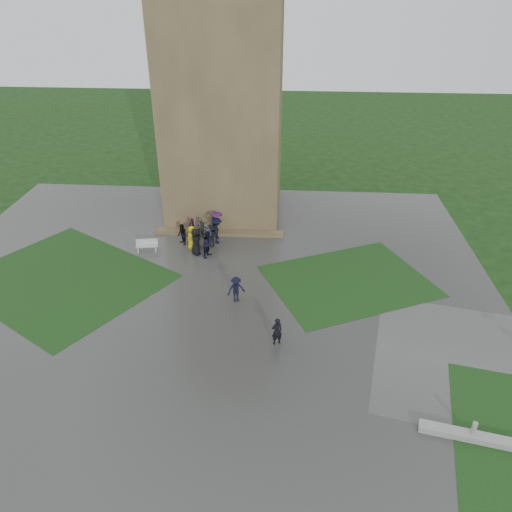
# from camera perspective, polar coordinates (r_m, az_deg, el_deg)

# --- Properties ---
(ground) EXTENTS (120.00, 120.00, 0.00)m
(ground) POSITION_cam_1_polar(r_m,az_deg,el_deg) (26.30, -7.34, -8.04)
(ground) COLOR black
(plaza) EXTENTS (34.00, 34.00, 0.02)m
(plaza) POSITION_cam_1_polar(r_m,az_deg,el_deg) (27.87, -6.59, -5.52)
(plaza) COLOR #353533
(plaza) RESTS_ON ground
(lawn_inset_left) EXTENTS (14.10, 13.46, 0.01)m
(lawn_inset_left) POSITION_cam_1_polar(r_m,az_deg,el_deg) (31.99, -21.14, -2.48)
(lawn_inset_left) COLOR #153613
(lawn_inset_left) RESTS_ON plaza
(lawn_inset_right) EXTENTS (11.12, 10.15, 0.01)m
(lawn_inset_right) POSITION_cam_1_polar(r_m,az_deg,el_deg) (30.17, 10.52, -2.82)
(lawn_inset_right) COLOR #153613
(lawn_inset_right) RESTS_ON plaza
(tower) EXTENTS (8.00, 8.00, 18.00)m
(tower) POSITION_cam_1_polar(r_m,az_deg,el_deg) (36.34, -3.77, 18.52)
(tower) COLOR brown
(tower) RESTS_ON ground
(tower_plinth) EXTENTS (9.00, 0.80, 0.22)m
(tower_plinth) POSITION_cam_1_polar(r_m,az_deg,el_deg) (35.09, -4.22, 2.72)
(tower_plinth) COLOR brown
(tower_plinth) RESTS_ON plaza
(bench) EXTENTS (1.47, 0.68, 0.82)m
(bench) POSITION_cam_1_polar(r_m,az_deg,el_deg) (33.42, -12.36, 1.21)
(bench) COLOR beige
(bench) RESTS_ON plaza
(visitor_cluster) EXTENTS (3.07, 3.76, 2.50)m
(visitor_cluster) POSITION_cam_1_polar(r_m,az_deg,el_deg) (32.97, -6.07, 2.78)
(visitor_cluster) COLOR black
(visitor_cluster) RESTS_ON plaza
(pedestrian_mid) EXTENTS (1.12, 0.88, 1.54)m
(pedestrian_mid) POSITION_cam_1_polar(r_m,az_deg,el_deg) (27.54, -2.28, -3.83)
(pedestrian_mid) COLOR black
(pedestrian_mid) RESTS_ON plaza
(pedestrian_near) EXTENTS (0.65, 0.55, 1.50)m
(pedestrian_near) POSITION_cam_1_polar(r_m,az_deg,el_deg) (24.59, 2.40, -8.58)
(pedestrian_near) COLOR black
(pedestrian_near) RESTS_ON plaza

